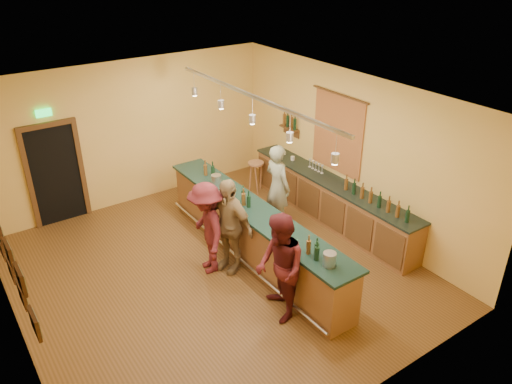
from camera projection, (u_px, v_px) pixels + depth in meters
floor at (215, 272)px, 9.09m from camera, size 7.00×7.00×0.00m
ceiling at (207, 101)px, 7.63m from camera, size 6.50×7.00×0.02m
wall_back at (131, 133)px, 10.92m from camera, size 6.50×0.02×3.20m
wall_front at (362, 307)px, 5.80m from camera, size 6.50×0.02×3.20m
wall_left at (2, 257)px, 6.71m from camera, size 0.02×7.00×3.20m
wall_right at (351, 151)px, 10.01m from camera, size 0.02×7.00×3.20m
doorway at (55, 172)px, 10.25m from camera, size 1.15×0.09×2.48m
tapestry at (338, 134)px, 10.17m from camera, size 0.03×1.40×1.60m
bottle_shelf at (290, 123)px, 11.32m from camera, size 0.17×0.55×0.54m
picture_grid at (11, 261)px, 6.02m from camera, size 0.06×2.20×0.70m
back_counter at (331, 201)px, 10.50m from camera, size 0.60×4.55×1.27m
tasting_bar at (253, 229)px, 9.24m from camera, size 0.73×5.10×1.38m
pendant_track at (252, 105)px, 8.16m from camera, size 0.11×4.60×0.50m
bartender at (278, 186)px, 10.16m from camera, size 0.48×0.69×1.80m
customer_a at (280, 268)px, 7.66m from camera, size 0.94×1.06×1.81m
customer_b at (228, 226)px, 8.80m from camera, size 0.75×1.14×1.80m
customer_c at (207, 228)px, 8.78m from camera, size 0.90×1.25×1.73m
bar_stool at (256, 168)px, 11.65m from camera, size 0.37×0.37×0.77m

